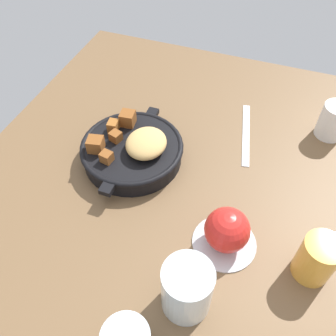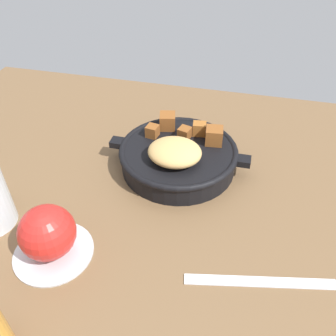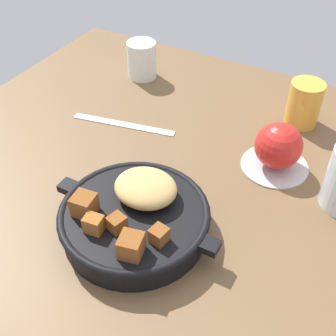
{
  "view_description": "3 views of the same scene",
  "coord_description": "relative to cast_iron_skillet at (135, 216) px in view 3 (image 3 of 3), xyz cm",
  "views": [
    {
      "loc": [
        41.8,
        13.65,
        57.69
      ],
      "look_at": [
        -1.48,
        -2.13,
        4.62
      ],
      "focal_mm": 38.39,
      "sensor_mm": 36.0,
      "label": 1
    },
    {
      "loc": [
        -15.57,
        39.16,
        42.6
      ],
      "look_at": [
        -5.1,
        -3.81,
        5.87
      ],
      "focal_mm": 37.96,
      "sensor_mm": 36.0,
      "label": 2
    },
    {
      "loc": [
        19.4,
        -46.43,
        49.62
      ],
      "look_at": [
        -4.02,
        -3.69,
        6.72
      ],
      "focal_mm": 46.92,
      "sensor_mm": 36.0,
      "label": 3
    }
  ],
  "objects": [
    {
      "name": "red_apple",
      "position": [
        13.33,
        23.51,
        1.64
      ],
      "size": [
        7.92,
        7.92,
        7.92
      ],
      "primitive_type": "sphere",
      "color": "red",
      "rests_on": "saucer_plate"
    },
    {
      "name": "juice_glass_amber",
      "position": [
        13.48,
        38.44,
        1.4
      ],
      "size": [
        6.31,
        6.31,
        8.64
      ],
      "primitive_type": "cylinder",
      "color": "gold",
      "rests_on": "ground_plane"
    },
    {
      "name": "ground_plane",
      "position": [
        5.19,
        11.39,
        -4.13
      ],
      "size": [
        105.28,
        87.76,
        2.4
      ],
      "primitive_type": "cube",
      "color": "brown"
    },
    {
      "name": "cast_iron_skillet",
      "position": [
        0.0,
        0.0,
        0.0
      ],
      "size": [
        26.06,
        21.78,
        7.64
      ],
      "color": "black",
      "rests_on": "ground_plane"
    },
    {
      "name": "saucer_plate",
      "position": [
        13.33,
        23.51,
        -2.63
      ],
      "size": [
        11.53,
        11.53,
        0.6
      ],
      "primitive_type": "cylinder",
      "color": "#B7BABF",
      "rests_on": "ground_plane"
    },
    {
      "name": "white_creamer_pitcher",
      "position": [
        -22.57,
        39.09,
        1.11
      ],
      "size": [
        6.28,
        6.28,
        8.06
      ],
      "primitive_type": "cylinder",
      "color": "white",
      "rests_on": "ground_plane"
    },
    {
      "name": "butter_knife",
      "position": [
        -16.08,
        21.32,
        -2.75
      ],
      "size": [
        20.43,
        5.57,
        0.36
      ],
      "primitive_type": "cube",
      "rotation": [
        0.0,
        0.0,
        0.2
      ],
      "color": "silver",
      "rests_on": "ground_plane"
    }
  ]
}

